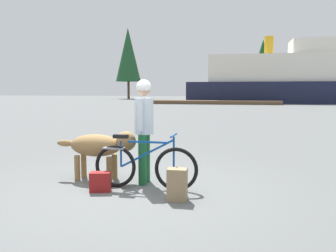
{
  "coord_description": "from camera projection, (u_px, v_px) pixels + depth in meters",
  "views": [
    {
      "loc": [
        1.8,
        -5.17,
        1.61
      ],
      "look_at": [
        0.27,
        1.85,
        0.85
      ],
      "focal_mm": 37.16,
      "sensor_mm": 36.0,
      "label": 1
    }
  ],
  "objects": [
    {
      "name": "handbag_pannier",
      "position": [
        100.0,
        182.0,
        5.48
      ],
      "size": [
        0.35,
        0.25,
        0.31
      ],
      "primitive_type": "cube",
      "rotation": [
        0.0,
        0.0,
        0.25
      ],
      "color": "maroon",
      "rests_on": "ground_plane"
    },
    {
      "name": "pine_tree_far_left",
      "position": [
        128.0,
        55.0,
        60.34
      ],
      "size": [
        4.36,
        4.36,
        12.24
      ],
      "color": "#4C331E",
      "rests_on": "ground_plane"
    },
    {
      "name": "bicycle",
      "position": [
        144.0,
        166.0,
        5.6
      ],
      "size": [
        1.72,
        0.44,
        0.9
      ],
      "color": "black",
      "rests_on": "ground_plane"
    },
    {
      "name": "dog",
      "position": [
        100.0,
        146.0,
        6.17
      ],
      "size": [
        1.5,
        0.46,
        0.89
      ],
      "color": "olive",
      "rests_on": "ground_plane"
    },
    {
      "name": "pine_tree_far_right",
      "position": [
        326.0,
        65.0,
        56.43
      ],
      "size": [
        2.98,
        2.98,
        8.88
      ],
      "color": "#4C331E",
      "rests_on": "ground_plane"
    },
    {
      "name": "backpack",
      "position": [
        177.0,
        185.0,
        5.02
      ],
      "size": [
        0.28,
        0.21,
        0.47
      ],
      "primitive_type": "cube",
      "rotation": [
        0.0,
        0.0,
        0.02
      ],
      "color": "#8C7251",
      "rests_on": "ground_plane"
    },
    {
      "name": "dock_pier",
      "position": [
        210.0,
        102.0,
        38.72
      ],
      "size": [
        15.36,
        2.32,
        0.4
      ],
      "primitive_type": "cube",
      "color": "brown",
      "rests_on": "ground_plane"
    },
    {
      "name": "ferry_boat",
      "position": [
        295.0,
        80.0,
        42.44
      ],
      "size": [
        25.25,
        8.69,
        8.11
      ],
      "color": "#191E38",
      "rests_on": "ground_plane"
    },
    {
      "name": "person_cyclist",
      "position": [
        144.0,
        121.0,
        5.89
      ],
      "size": [
        0.32,
        0.53,
        1.77
      ],
      "color": "#19592D",
      "rests_on": "ground_plane"
    },
    {
      "name": "pine_tree_center",
      "position": [
        263.0,
        63.0,
        57.57
      ],
      "size": [
        4.29,
        4.29,
        9.83
      ],
      "color": "#4C331E",
      "rests_on": "ground_plane"
    },
    {
      "name": "ground_plane",
      "position": [
        127.0,
        190.0,
        5.57
      ],
      "size": [
        160.0,
        160.0,
        0.0
      ],
      "primitive_type": "plane",
      "color": "#595B5B"
    }
  ]
}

